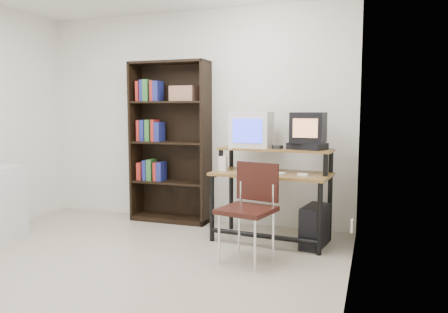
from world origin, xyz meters
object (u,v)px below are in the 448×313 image
(school_chair, at_px, (251,201))
(bookshelf, at_px, (171,141))
(crt_monitor, at_px, (252,130))
(crt_tv, at_px, (308,128))
(pc_tower, at_px, (315,226))
(computer_desk, at_px, (272,176))

(school_chair, height_order, bookshelf, bookshelf)
(crt_monitor, xyz_separation_m, bookshelf, (-1.12, 0.26, -0.16))
(crt_tv, xyz_separation_m, school_chair, (-0.40, -0.76, -0.65))
(pc_tower, height_order, school_chair, school_chair)
(crt_monitor, bearing_deg, crt_tv, -8.31)
(crt_tv, relative_size, pc_tower, 0.78)
(crt_tv, bearing_deg, school_chair, -114.92)
(pc_tower, xyz_separation_m, school_chair, (-0.51, -0.59, 0.35))
(crt_monitor, bearing_deg, bookshelf, 164.68)
(crt_tv, bearing_deg, bookshelf, 172.39)
(school_chair, bearing_deg, computer_desk, 98.79)
(computer_desk, height_order, crt_tv, crt_tv)
(computer_desk, relative_size, crt_tv, 3.59)
(crt_monitor, relative_size, crt_tv, 1.27)
(school_chair, bearing_deg, crt_tv, 74.94)
(pc_tower, relative_size, bookshelf, 0.23)
(crt_monitor, xyz_separation_m, crt_tv, (0.63, -0.07, 0.04))
(computer_desk, xyz_separation_m, crt_tv, (0.36, 0.10, 0.52))
(crt_monitor, relative_size, pc_tower, 1.00)
(crt_monitor, bearing_deg, school_chair, -77.21)
(crt_monitor, height_order, bookshelf, bookshelf)
(computer_desk, height_order, crt_monitor, crt_monitor)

